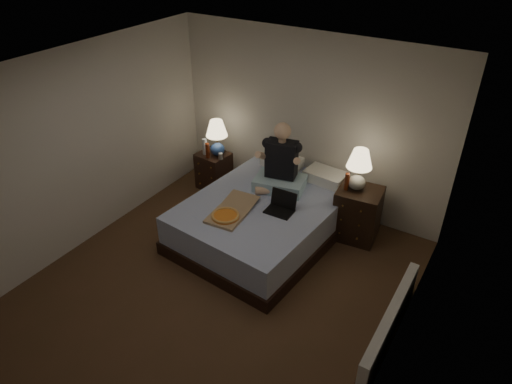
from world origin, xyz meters
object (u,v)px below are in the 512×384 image
Objects in this scene: beer_bottle_right at (347,182)px; pizza_box at (225,216)px; nightstand_right at (357,214)px; soda_can at (220,156)px; lamp_left at (217,138)px; bed at (264,218)px; nightstand_left at (214,171)px; radiator at (390,323)px; beer_bottle_left at (208,151)px; person at (281,158)px; water_bottle at (205,147)px; laptop at (279,204)px; lamp_right at (359,170)px.

beer_bottle_right reaches higher than pizza_box.
nightstand_right reaches higher than pizza_box.
lamp_left is at bearing 142.53° from soda_can.
nightstand_left is at bearing 158.46° from bed.
radiator is (1.10, -1.37, -0.63)m from beer_bottle_right.
beer_bottle_left is 0.25× the size of person.
beer_bottle_right reaches higher than water_bottle.
pizza_box is at bearing -137.32° from laptop.
nightstand_left is 0.43m from beer_bottle_left.
person reaches higher than lamp_right.
soda_can is (0.29, -0.01, -0.07)m from water_bottle.
laptop is (0.27, -0.50, -0.34)m from person.
soda_can is (-1.11, 0.57, 0.36)m from bed.
soda_can is 2.00m from beer_bottle_right.
pizza_box is at bearing -132.41° from beer_bottle_right.
pizza_box is at bearing -140.86° from nightstand_right.
person reaches higher than water_bottle.
soda_can is 1.57m from laptop.
water_bottle is at bearing 158.58° from person.
water_bottle is at bearing 147.66° from beer_bottle_left.
lamp_right is at bearing 3.10° from beer_bottle_left.
person is at bearing -5.93° from nightstand_left.
soda_can is (-2.16, -0.06, 0.28)m from nightstand_right.
bed is 6.56× the size of laptop.
lamp_left is at bearing 14.95° from nightstand_left.
lamp_right is at bearing 46.28° from laptop.
nightstand_left is 0.40m from soda_can.
lamp_left reaches higher than radiator.
lamp_left is 0.23m from beer_bottle_left.
radiator is at bearing -10.45° from pizza_box.
nightstand_left is 2.40m from lamp_right.
person is 0.58× the size of radiator.
laptop reaches higher than nightstand_right.
pizza_box is (-0.21, -0.97, -0.42)m from person.
beer_bottle_left is (-0.08, -0.15, -0.17)m from lamp_left.
water_bottle is at bearing 155.26° from laptop.
nightstand_right is 3.12× the size of beer_bottle_right.
water_bottle is at bearing 130.44° from pizza_box.
bed is 1.39× the size of radiator.
nightstand_right is at bearing 39.90° from pizza_box.
beer_bottle_right is (2.18, 0.04, 0.13)m from beer_bottle_left.
beer_bottle_left is (-1.30, 0.52, 0.42)m from bed.
beer_bottle_left is at bearing 129.50° from pizza_box.
pizza_box reaches higher than bed.
bed is 1.18m from beer_bottle_right.
nightstand_right reaches higher than radiator.
person is (1.13, -0.21, 0.38)m from soda_can.
water_bottle reaches higher than pizza_box.
soda_can is at bearing 151.35° from laptop.
soda_can is at bearing 122.74° from pizza_box.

